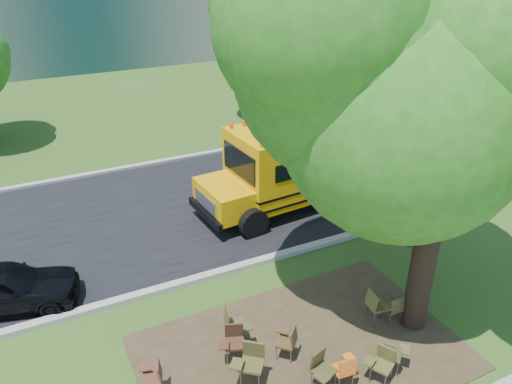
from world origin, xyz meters
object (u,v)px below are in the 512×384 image
main_tree (451,114)px  chair_4 (345,368)px  school_bus (362,144)px  chair_5 (321,367)px  chair_11 (289,339)px  chair_7 (393,353)px  chair_9 (233,339)px  chair_12 (377,304)px  chair_13 (395,306)px  chair_6 (382,361)px  chair_3 (251,359)px  black_car (1,288)px  chair_10 (234,323)px  chair_8 (154,375)px

main_tree → chair_4: (-2.56, -0.81, -4.73)m
school_bus → chair_5: school_bus is taller
chair_11 → chair_5: bearing=-123.5°
chair_7 → chair_9: bearing=-164.7°
chair_12 → chair_13: 0.43m
school_bus → chair_7: school_bus is taller
school_bus → chair_11: school_bus is taller
chair_6 → chair_3: bearing=36.3°
chair_6 → chair_11: bearing=17.3°
chair_3 → chair_9: (-0.07, 0.75, -0.06)m
chair_11 → black_car: (-5.51, 4.53, 0.11)m
main_tree → school_bus: main_tree is taller
school_bus → chair_13: bearing=-125.0°
chair_3 → chair_7: 2.98m
chair_4 → black_car: black_car is taller
chair_7 → chair_10: size_ratio=0.89×
chair_11 → chair_12: 2.41m
chair_5 → chair_12: 2.45m
chair_4 → chair_8: size_ratio=1.02×
main_tree → school_bus: size_ratio=0.76×
chair_10 → chair_7: bearing=61.4°
chair_7 → chair_9: (-2.84, 1.83, 0.02)m
chair_11 → chair_13: chair_11 is taller
chair_9 → chair_7: bearing=168.5°
chair_9 → chair_8: bearing=26.8°
chair_4 → chair_10: size_ratio=0.87×
chair_4 → chair_13: bearing=31.2°
chair_8 → chair_10: chair_10 is taller
chair_3 → chair_10: 1.17m
chair_8 → chair_9: size_ratio=0.92×
chair_7 → chair_10: chair_10 is taller
chair_3 → chair_8: 1.96m
chair_13 → black_car: size_ratio=0.23×
main_tree → black_car: bearing=150.6°
chair_6 → chair_7: (0.34, 0.07, -0.00)m
main_tree → chair_9: 6.42m
chair_9 → chair_4: bearing=156.6°
chair_5 → chair_6: bearing=145.6°
chair_4 → school_bus: bearing=57.1°
chair_5 → chair_7: (1.57, -0.32, -0.03)m
school_bus → chair_4: 9.75m
chair_7 → chair_4: bearing=-138.3°
chair_9 → chair_13: chair_9 is taller
chair_6 → chair_7: 0.35m
chair_3 → chair_11: 1.04m
chair_3 → chair_11: (1.01, 0.23, -0.09)m
chair_5 → chair_12: bearing=-171.4°
chair_8 → chair_13: size_ratio=0.98×
chair_12 → main_tree: bearing=67.2°
chair_3 → chair_13: (3.80, 0.09, -0.09)m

